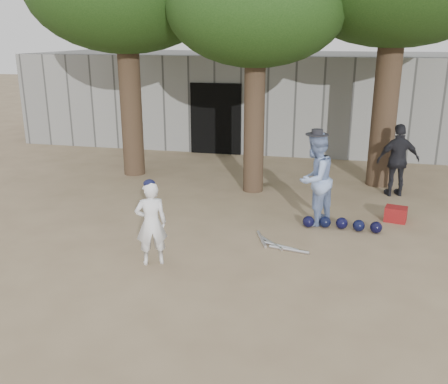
% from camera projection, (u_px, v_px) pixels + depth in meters
% --- Properties ---
extents(ground, '(70.00, 70.00, 0.00)m').
position_uv_depth(ground, '(176.00, 261.00, 8.37)').
color(ground, '#937C5E').
rests_on(ground, ground).
extents(boy_player, '(0.61, 0.53, 1.41)m').
position_uv_depth(boy_player, '(151.00, 223.00, 8.09)').
color(boy_player, white).
rests_on(boy_player, ground).
extents(spectator_blue, '(1.04, 1.12, 1.84)m').
position_uv_depth(spectator_blue, '(315.00, 179.00, 9.77)').
color(spectator_blue, '#88A0D2').
rests_on(spectator_blue, ground).
extents(spectator_dark, '(1.07, 0.67, 1.69)m').
position_uv_depth(spectator_dark, '(398.00, 160.00, 11.53)').
color(spectator_dark, black).
rests_on(spectator_dark, ground).
extents(red_bag, '(0.48, 0.40, 0.30)m').
position_uv_depth(red_bag, '(396.00, 214.00, 10.11)').
color(red_bag, maroon).
rests_on(red_bag, ground).
extents(back_building, '(16.00, 5.24, 3.00)m').
position_uv_depth(back_building, '(266.00, 97.00, 17.52)').
color(back_building, gray).
rests_on(back_building, ground).
extents(helmet_row, '(1.51, 0.31, 0.23)m').
position_uv_depth(helmet_row, '(342.00, 224.00, 9.69)').
color(helmet_row, black).
rests_on(helmet_row, ground).
extents(bat_pile, '(1.04, 0.80, 0.06)m').
position_uv_depth(bat_pile, '(275.00, 244.00, 8.97)').
color(bat_pile, silver).
rests_on(bat_pile, ground).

